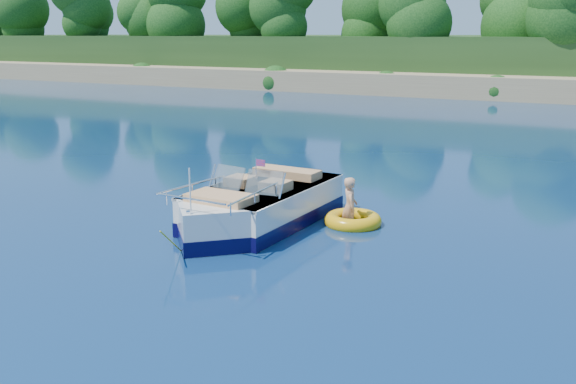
# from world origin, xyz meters

# --- Properties ---
(ground) EXTENTS (160.00, 160.00, 0.00)m
(ground) POSITION_xyz_m (0.00, 0.00, 0.00)
(ground) COLOR #0A2249
(ground) RESTS_ON ground
(shoreline) EXTENTS (170.00, 59.00, 6.00)m
(shoreline) POSITION_xyz_m (0.00, 63.77, 0.98)
(shoreline) COLOR #8D7551
(shoreline) RESTS_ON ground
(treeline) EXTENTS (150.00, 7.12, 8.19)m
(treeline) POSITION_xyz_m (0.04, 41.01, 5.55)
(treeline) COLOR black
(treeline) RESTS_ON ground
(motorboat) EXTENTS (2.34, 5.96, 1.98)m
(motorboat) POSITION_xyz_m (1.56, 3.27, 0.38)
(motorboat) COLOR silver
(motorboat) RESTS_ON ground
(tow_tube) EXTENTS (1.38, 1.38, 0.35)m
(tow_tube) POSITION_xyz_m (3.48, 4.41, 0.09)
(tow_tube) COLOR #F0AC0E
(tow_tube) RESTS_ON ground
(boy) EXTENTS (0.71, 0.84, 1.52)m
(boy) POSITION_xyz_m (3.39, 4.43, 0.00)
(boy) COLOR tan
(boy) RESTS_ON ground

